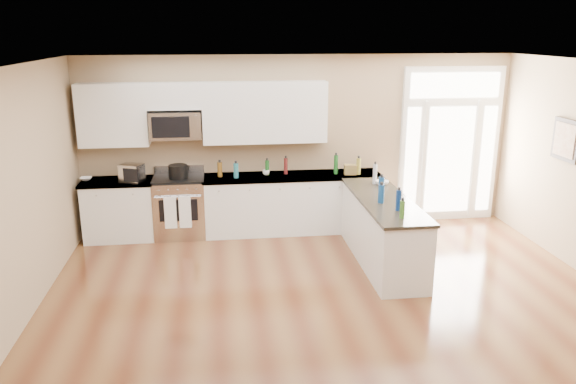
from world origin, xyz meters
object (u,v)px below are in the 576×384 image
(peninsula_cabinet, at_px, (382,233))
(toaster_oven, at_px, (132,173))
(stockpot, at_px, (178,171))
(kitchen_range, at_px, (180,207))

(peninsula_cabinet, height_order, toaster_oven, toaster_oven)
(peninsula_cabinet, xyz_separation_m, stockpot, (-2.87, 1.42, 0.63))
(stockpot, xyz_separation_m, toaster_oven, (-0.68, -0.08, 0.01))
(peninsula_cabinet, height_order, stockpot, stockpot)
(stockpot, distance_m, toaster_oven, 0.69)
(kitchen_range, xyz_separation_m, stockpot, (0.01, -0.03, 0.58))
(peninsula_cabinet, distance_m, toaster_oven, 3.85)
(peninsula_cabinet, bearing_deg, kitchen_range, 153.24)
(toaster_oven, bearing_deg, kitchen_range, 33.01)
(peninsula_cabinet, relative_size, stockpot, 7.93)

